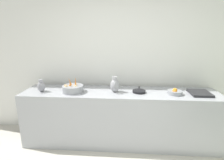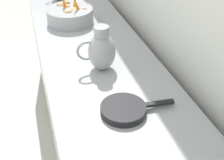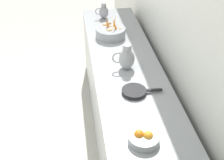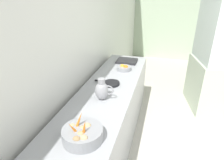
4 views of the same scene
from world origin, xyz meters
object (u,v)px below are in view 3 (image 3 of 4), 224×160
at_px(vegetable_colander, 111,32).
at_px(skillet_on_counter, 135,91).
at_px(orange_bowl, 144,138).
at_px(metal_pitcher_tall, 126,58).
at_px(metal_pitcher_short, 104,12).

height_order(vegetable_colander, skillet_on_counter, vegetable_colander).
distance_m(orange_bowl, skillet_on_counter, 0.55).
distance_m(vegetable_colander, skillet_on_counter, 1.07).
height_order(orange_bowl, metal_pitcher_tall, metal_pitcher_tall).
xyz_separation_m(orange_bowl, metal_pitcher_short, (0.02, -2.13, 0.05)).
bearing_deg(metal_pitcher_tall, vegetable_colander, -85.35).
bearing_deg(skillet_on_counter, vegetable_colander, -86.99).
bearing_deg(vegetable_colander, skillet_on_counter, 93.01).
distance_m(metal_pitcher_short, skillet_on_counter, 1.59).
xyz_separation_m(vegetable_colander, skillet_on_counter, (-0.06, 1.07, -0.04)).
bearing_deg(skillet_on_counter, metal_pitcher_short, -87.41).
relative_size(metal_pitcher_short, skillet_on_counter, 0.57).
relative_size(vegetable_colander, metal_pitcher_short, 1.69).
xyz_separation_m(orange_bowl, skillet_on_counter, (-0.05, -0.55, -0.02)).
distance_m(orange_bowl, metal_pitcher_short, 2.13).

